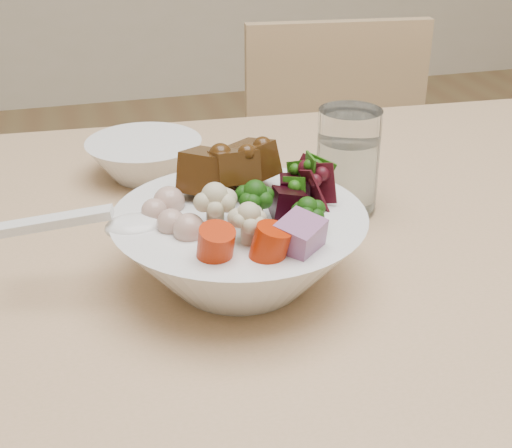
{
  "coord_description": "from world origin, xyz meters",
  "views": [
    {
      "loc": [
        -0.46,
        -0.64,
        1.13
      ],
      "look_at": [
        -0.3,
        -0.05,
        0.81
      ],
      "focal_mm": 50.0,
      "sensor_mm": 36.0,
      "label": 1
    }
  ],
  "objects_px": {
    "dining_table": "(465,285)",
    "chair_far": "(344,209)",
    "food_bowl": "(241,241)",
    "side_bowl": "(145,159)",
    "water_glass": "(347,165)"
  },
  "relations": [
    {
      "from": "dining_table",
      "to": "water_glass",
      "type": "distance_m",
      "value": 0.2
    },
    {
      "from": "food_bowl",
      "to": "water_glass",
      "type": "distance_m",
      "value": 0.2
    },
    {
      "from": "food_bowl",
      "to": "chair_far",
      "type": "bearing_deg",
      "value": 58.91
    },
    {
      "from": "dining_table",
      "to": "side_bowl",
      "type": "distance_m",
      "value": 0.44
    },
    {
      "from": "dining_table",
      "to": "water_glass",
      "type": "bearing_deg",
      "value": 147.93
    },
    {
      "from": "water_glass",
      "to": "dining_table",
      "type": "bearing_deg",
      "value": -35.61
    },
    {
      "from": "dining_table",
      "to": "chair_far",
      "type": "xyz_separation_m",
      "value": [
        0.1,
        0.61,
        -0.2
      ]
    },
    {
      "from": "food_bowl",
      "to": "side_bowl",
      "type": "bearing_deg",
      "value": 101.42
    },
    {
      "from": "chair_far",
      "to": "dining_table",
      "type": "bearing_deg",
      "value": -92.42
    },
    {
      "from": "food_bowl",
      "to": "water_glass",
      "type": "bearing_deg",
      "value": 36.66
    },
    {
      "from": "dining_table",
      "to": "chair_far",
      "type": "bearing_deg",
      "value": 84.06
    },
    {
      "from": "dining_table",
      "to": "food_bowl",
      "type": "relative_size",
      "value": 6.55
    },
    {
      "from": "water_glass",
      "to": "food_bowl",
      "type": "bearing_deg",
      "value": -143.34
    },
    {
      "from": "chair_far",
      "to": "side_bowl",
      "type": "relative_size",
      "value": 5.46
    },
    {
      "from": "dining_table",
      "to": "chair_far",
      "type": "height_order",
      "value": "chair_far"
    }
  ]
}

